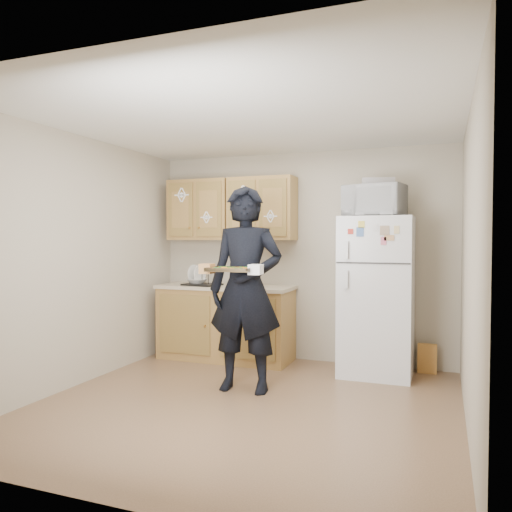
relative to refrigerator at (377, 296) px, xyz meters
The scene contains 24 objects.
floor 1.92m from the refrigerator, 123.60° to the right, with size 3.60×3.60×0.00m, color brown.
ceiling 2.38m from the refrigerator, 123.60° to the right, with size 3.60×3.60×0.00m, color white.
wall_back 1.10m from the refrigerator, 158.72° to the left, with size 3.60×0.04×2.50m, color #B2A690.
wall_front 3.39m from the refrigerator, 106.39° to the right, with size 3.60×0.04×2.50m, color #B2A690.
wall_left 3.13m from the refrigerator, 152.53° to the right, with size 0.04×3.60×2.50m, color #B2A690.
wall_right 1.71m from the refrigerator, 59.27° to the right, with size 0.04×3.60×2.50m, color #B2A690.
refrigerator is the anchor object (origin of this frame).
base_cabinet 1.85m from the refrigerator, behind, with size 1.60×0.60×0.86m, color olive.
countertop 1.80m from the refrigerator, behind, with size 1.64×0.64×0.04m, color #C7B199.
upper_cab_left 2.41m from the refrigerator, behind, with size 0.80×0.33×0.75m, color olive.
upper_cab_right 1.70m from the refrigerator, behind, with size 0.80×0.33×0.75m, color olive.
cereal_box 0.89m from the refrigerator, 24.99° to the left, with size 0.20×0.07×0.32m, color #E9C952.
person 1.52m from the refrigerator, 137.28° to the right, with size 0.72×0.47×1.97m, color black.
baking_tray 1.77m from the refrigerator, 130.56° to the right, with size 0.41×0.30×0.04m, color black.
pizza_front_left 1.89m from the refrigerator, 131.15° to the right, with size 0.14×0.14×0.02m, color orange.
pizza_front_right 1.76m from the refrigerator, 126.74° to the right, with size 0.14×0.14×0.02m, color orange.
pizza_back_left 1.80m from the refrigerator, 134.30° to the right, with size 0.14×0.14×0.02m, color orange.
pizza_back_right 1.66m from the refrigerator, 129.88° to the right, with size 0.14×0.14×0.02m, color orange.
pizza_center 1.78m from the refrigerator, 130.56° to the right, with size 0.14×0.14×0.02m, color orange.
microwave 1.02m from the refrigerator, 120.10° to the right, with size 0.60×0.41×0.33m, color silver.
foil_pan 1.22m from the refrigerator, 77.05° to the right, with size 0.34×0.23×0.07m, color silver.
dish_rack 2.08m from the refrigerator, behind, with size 0.42×0.31×0.17m, color black.
bowl 2.14m from the refrigerator, behind, with size 0.22×0.22×0.06m, color silver.
soap_bottle 1.40m from the refrigerator, behind, with size 0.09×0.09×0.19m, color silver.
Camera 1 is at (1.62, -4.03, 1.47)m, focal length 35.00 mm.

